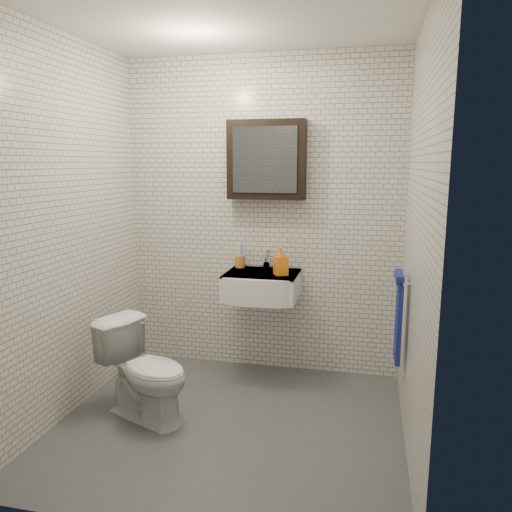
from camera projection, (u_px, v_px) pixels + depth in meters
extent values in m
cube|color=#474A4E|center=(229.00, 424.00, 3.24)|extent=(2.20, 2.00, 0.01)
cube|color=silver|center=(262.00, 217.00, 3.97)|extent=(2.20, 0.02, 2.50)
cube|color=silver|center=(160.00, 268.00, 2.05)|extent=(2.20, 0.02, 2.50)
cube|color=silver|center=(65.00, 229.00, 3.25)|extent=(0.02, 2.00, 2.50)
cube|color=silver|center=(417.00, 241.00, 2.77)|extent=(0.02, 2.00, 2.50)
cube|color=white|center=(225.00, 13.00, 2.78)|extent=(2.20, 2.00, 0.02)
cube|color=white|center=(262.00, 285.00, 3.84)|extent=(0.55, 0.45, 0.20)
cylinder|color=silver|center=(263.00, 274.00, 3.84)|extent=(0.31, 0.31, 0.02)
cylinder|color=silver|center=(263.00, 273.00, 3.84)|extent=(0.04, 0.04, 0.01)
cube|color=white|center=(262.00, 273.00, 3.82)|extent=(0.55, 0.45, 0.01)
cylinder|color=silver|center=(266.00, 265.00, 3.97)|extent=(0.06, 0.06, 0.06)
cylinder|color=silver|center=(266.00, 257.00, 3.96)|extent=(0.03, 0.03, 0.08)
cylinder|color=silver|center=(265.00, 255.00, 3.90)|extent=(0.02, 0.12, 0.02)
cube|color=silver|center=(267.00, 250.00, 3.98)|extent=(0.02, 0.09, 0.01)
cube|color=black|center=(267.00, 160.00, 3.81)|extent=(0.60, 0.14, 0.60)
cube|color=#3F444C|center=(265.00, 160.00, 3.74)|extent=(0.49, 0.01, 0.49)
cylinder|color=silver|center=(403.00, 279.00, 3.17)|extent=(0.02, 0.30, 0.02)
cylinder|color=silver|center=(405.00, 275.00, 3.29)|extent=(0.04, 0.02, 0.02)
cylinder|color=silver|center=(408.00, 284.00, 3.04)|extent=(0.04, 0.02, 0.02)
cube|color=navy|center=(398.00, 320.00, 3.23)|extent=(0.03, 0.26, 0.54)
cube|color=navy|center=(399.00, 277.00, 3.18)|extent=(0.05, 0.26, 0.05)
cylinder|color=#C07130|center=(240.00, 261.00, 4.00)|extent=(0.09, 0.09, 0.10)
cylinder|color=white|center=(238.00, 254.00, 3.99)|extent=(0.02, 0.03, 0.18)
cylinder|color=#418DD3|center=(241.00, 255.00, 3.98)|extent=(0.01, 0.02, 0.16)
cylinder|color=white|center=(240.00, 253.00, 4.00)|extent=(0.02, 0.04, 0.19)
cylinder|color=#418DD3|center=(242.00, 254.00, 4.00)|extent=(0.02, 0.04, 0.17)
imported|color=orange|center=(281.00, 261.00, 3.72)|extent=(0.13, 0.13, 0.21)
imported|color=white|center=(146.00, 371.00, 3.29)|extent=(0.74, 0.59, 0.66)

